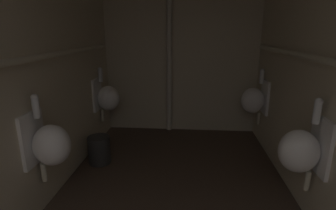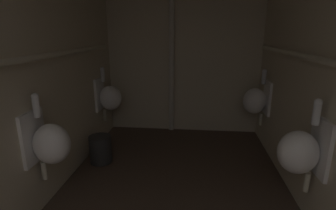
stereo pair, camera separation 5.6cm
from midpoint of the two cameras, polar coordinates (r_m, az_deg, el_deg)
The scene contains 10 objects.
wall_left at distance 2.34m, azimuth -28.71°, elevation 6.22°, with size 0.06×4.21×2.43m, color beige.
wall_back at distance 4.00m, azimuth 3.82°, elevation 11.29°, with size 2.41×0.06×2.43m, color beige.
urinal_left_mid at distance 2.36m, azimuth -23.87°, elevation -7.49°, with size 0.32×0.30×0.76m.
urinal_left_far at distance 3.69m, azimuth -12.34°, elevation 1.68°, with size 0.32×0.30×0.76m.
urinal_right_mid at distance 2.26m, azimuth 27.67°, elevation -8.92°, with size 0.32×0.30×0.76m.
urinal_right_far at distance 3.65m, azimuth 19.13°, elevation 0.99°, with size 0.32×0.30×0.76m.
supply_pipe_left at distance 2.28m, azimuth -27.21°, elevation 9.00°, with size 0.06×3.45×0.06m.
supply_pipe_right at distance 2.15m, azimuth 32.02°, elevation 8.04°, with size 0.06×3.49×0.06m.
standpipe_back_wall at distance 3.90m, azimuth 1.19°, elevation 11.21°, with size 0.08×0.08×2.38m, color beige.
waste_bin at distance 3.27m, azimuth -14.02°, elevation -9.32°, with size 0.26×0.26×0.33m, color #2D2D2D.
Camera 2 is at (0.18, 0.14, 1.52)m, focal length 27.97 mm.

